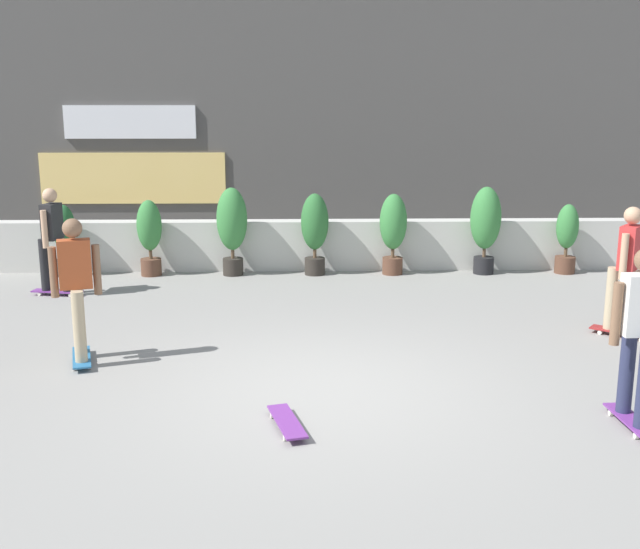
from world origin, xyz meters
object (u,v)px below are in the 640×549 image
(potted_plant_1, at_px, (150,233))
(skateboard_near_camera, at_px, (287,422))
(skater_by_wall_right, at_px, (640,330))
(potted_plant_5, at_px, (485,223))
(potted_plant_6, at_px, (567,236))
(skater_far_left, at_px, (53,237))
(potted_plant_4, at_px, (393,228))
(skater_far_right, at_px, (76,284))
(potted_plant_2, at_px, (232,224))
(potted_plant_3, at_px, (315,228))
(potted_plant_0, at_px, (65,237))
(skater_by_wall_left, at_px, (628,266))

(potted_plant_1, bearing_deg, skateboard_near_camera, -69.03)
(skater_by_wall_right, bearing_deg, potted_plant_5, 88.38)
(potted_plant_6, distance_m, skater_far_left, 8.71)
(potted_plant_4, height_order, skater_far_right, skater_far_right)
(potted_plant_4, bearing_deg, skater_far_right, -131.91)
(skater_by_wall_right, bearing_deg, skateboard_near_camera, 179.06)
(potted_plant_4, distance_m, skateboard_near_camera, 6.84)
(skater_by_wall_right, xyz_separation_m, skateboard_near_camera, (-3.21, 0.05, -0.88))
(potted_plant_1, relative_size, skateboard_near_camera, 1.62)
(potted_plant_2, height_order, potted_plant_5, potted_plant_5)
(potted_plant_3, bearing_deg, potted_plant_1, -180.00)
(potted_plant_2, bearing_deg, potted_plant_5, 0.00)
(potted_plant_0, distance_m, potted_plant_5, 7.40)
(potted_plant_0, bearing_deg, potted_plant_4, 0.00)
(skater_far_right, bearing_deg, potted_plant_0, 108.60)
(skater_by_wall_right, relative_size, skateboard_near_camera, 2.06)
(potted_plant_6, distance_m, skateboard_near_camera, 8.19)
(skater_far_right, bearing_deg, potted_plant_5, 38.71)
(potted_plant_0, xyz_separation_m, skater_far_left, (0.27, -1.42, 0.25))
(potted_plant_1, bearing_deg, potted_plant_3, 0.00)
(potted_plant_3, height_order, skater_by_wall_right, skater_by_wall_right)
(potted_plant_3, xyz_separation_m, skater_far_left, (-4.11, -1.42, 0.11))
(potted_plant_6, bearing_deg, skater_by_wall_right, -104.05)
(potted_plant_2, xyz_separation_m, skater_by_wall_right, (4.28, -6.61, 0.04))
(potted_plant_6, relative_size, skater_by_wall_left, 0.73)
(potted_plant_4, distance_m, skater_by_wall_right, 6.77)
(potted_plant_1, xyz_separation_m, skater_by_wall_left, (6.82, -3.82, 0.19))
(potted_plant_3, distance_m, skater_far_right, 5.45)
(potted_plant_4, bearing_deg, potted_plant_6, 0.00)
(potted_plant_2, bearing_deg, potted_plant_4, 0.00)
(potted_plant_1, bearing_deg, skater_by_wall_right, -49.11)
(potted_plant_2, xyz_separation_m, skater_far_left, (-2.66, -1.42, 0.04))
(potted_plant_1, height_order, potted_plant_3, potted_plant_3)
(potted_plant_5, xyz_separation_m, skater_by_wall_left, (0.90, -3.82, 0.03))
(skater_far_left, bearing_deg, potted_plant_2, 28.16)
(potted_plant_1, height_order, potted_plant_2, potted_plant_2)
(potted_plant_1, bearing_deg, potted_plant_5, 0.00)
(potted_plant_2, xyz_separation_m, potted_plant_6, (5.93, 0.00, -0.23))
(potted_plant_0, height_order, potted_plant_2, potted_plant_2)
(potted_plant_0, height_order, skateboard_near_camera, potted_plant_0)
(potted_plant_2, distance_m, potted_plant_4, 2.84)
(potted_plant_6, height_order, skater_by_wall_left, skater_by_wall_left)
(potted_plant_5, distance_m, skater_far_left, 7.27)
(potted_plant_6, relative_size, skater_by_wall_right, 0.73)
(potted_plant_0, distance_m, skater_by_wall_left, 9.14)
(skater_by_wall_right, xyz_separation_m, skater_by_wall_left, (1.09, 2.79, 0.00))
(potted_plant_1, distance_m, skater_far_left, 1.88)
(potted_plant_6, bearing_deg, skater_far_left, -170.60)
(potted_plant_4, relative_size, potted_plant_5, 0.92)
(skater_by_wall_left, distance_m, skater_far_left, 8.38)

